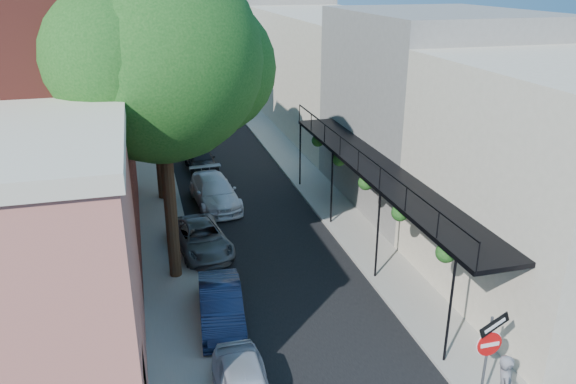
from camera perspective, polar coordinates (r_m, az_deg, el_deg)
road_surface at (r=40.38m, az=-8.11°, el=5.99°), size 6.00×64.00×0.01m
sidewalk_left at (r=40.12m, az=-13.80°, el=5.56°), size 2.00×64.00×0.12m
sidewalk_right at (r=41.01m, az=-2.53°, el=6.50°), size 2.00×64.00×0.12m
buildings_left at (r=38.20m, az=-22.49°, el=11.32°), size 10.10×59.10×12.00m
buildings_right at (r=40.98m, az=4.53°, el=12.68°), size 9.80×55.00×10.00m
sign_post at (r=15.01m, az=19.72°, el=-14.67°), size 0.89×0.17×2.99m
oak_near at (r=19.20m, az=-11.74°, el=12.92°), size 7.48×6.80×11.42m
oak_mid at (r=27.20m, az=-12.93°, el=13.45°), size 6.60×6.00×10.20m
oak_far at (r=36.08m, az=-13.75°, el=17.13°), size 7.70×7.00×11.90m
parked_car_b at (r=18.43m, az=-6.82°, el=-11.39°), size 1.65×3.93×1.26m
parked_car_c at (r=22.98m, az=-8.77°, el=-4.65°), size 2.45×4.37×1.15m
parked_car_d at (r=27.38m, az=-7.46°, el=0.04°), size 2.26×4.85×1.37m
parked_car_e at (r=32.51m, az=-8.86°, el=3.34°), size 1.80×3.86×1.28m
parked_car_f at (r=38.31m, az=-11.23°, el=5.92°), size 1.50×3.85×1.25m
parked_car_g at (r=42.86m, az=-10.87°, el=7.66°), size 2.74×5.15×1.38m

